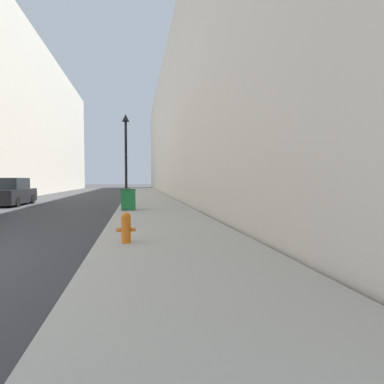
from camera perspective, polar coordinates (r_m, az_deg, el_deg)
sidewalk_right at (r=23.23m, az=-8.15°, el=-1.56°), size 3.92×60.00×0.14m
building_right_stone at (r=32.95m, az=5.64°, el=12.52°), size 12.00×60.00×14.91m
fire_hydrant at (r=7.44m, az=-12.45°, el=-6.50°), size 0.47×0.35×0.74m
trash_bin at (r=15.37m, az=-12.02°, el=-1.33°), size 0.72×0.71×1.05m
lamppost at (r=18.63m, az=-12.48°, el=7.90°), size 0.44×0.44×5.45m
parked_sedan_near at (r=22.41m, az=-31.21°, el=-0.16°), size 1.83×4.51×1.77m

